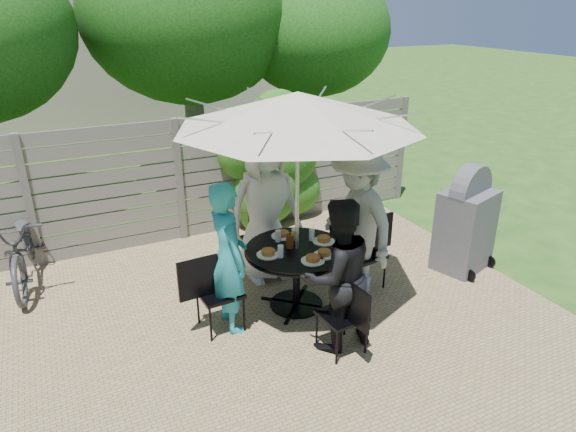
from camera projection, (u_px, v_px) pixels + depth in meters
name	position (u px, v px, depth m)	size (l,w,h in m)	color
backyard_envelope	(102.00, 33.00, 12.93)	(60.00, 60.00, 5.00)	#244A17
patio_table	(297.00, 266.00, 5.92)	(1.22, 1.22, 0.77)	black
umbrella	(298.00, 110.00, 5.22)	(2.70, 2.70, 2.52)	silver
chair_back	(261.00, 252.00, 6.80)	(0.47, 0.69, 0.95)	black
person_back	(265.00, 207.00, 6.42)	(0.95, 0.62, 1.95)	silver
chair_left	(219.00, 307.00, 5.60)	(0.68, 0.47, 0.93)	black
person_left	(228.00, 258.00, 5.43)	(0.62, 0.41, 1.71)	teal
chair_front	(342.00, 330.00, 5.24)	(0.45, 0.64, 0.87)	black
person_front	(337.00, 276.00, 5.13)	(0.80, 0.62, 1.65)	black
chair_right	(364.00, 267.00, 6.44)	(0.70, 0.50, 0.93)	black
person_right	(358.00, 221.00, 6.12)	(1.21, 0.69, 1.87)	#9A9B97
plate_back	(282.00, 235.00, 6.11)	(0.26, 0.26, 0.06)	white
plate_left	(268.00, 253.00, 5.66)	(0.26, 0.26, 0.06)	white
plate_front	(313.00, 259.00, 5.52)	(0.26, 0.26, 0.06)	white
plate_right	(324.00, 240.00, 5.97)	(0.26, 0.26, 0.06)	white
plate_extra	(324.00, 254.00, 5.65)	(0.24, 0.24, 0.06)	white
glass_back	(278.00, 236.00, 5.96)	(0.07, 0.07, 0.14)	silver
glass_left	(281.00, 251.00, 5.60)	(0.07, 0.07, 0.14)	silver
glass_right	(312.00, 235.00, 6.00)	(0.07, 0.07, 0.14)	silver
syrup_jug	(290.00, 241.00, 5.81)	(0.09, 0.09, 0.16)	#59280C
coffee_cup	(295.00, 235.00, 6.03)	(0.08, 0.08, 0.12)	#C6B293
bicycle	(24.00, 247.00, 6.49)	(0.65, 1.87, 0.98)	#333338
bbq_grill	(466.00, 223.00, 6.75)	(0.85, 0.74, 1.46)	#545458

